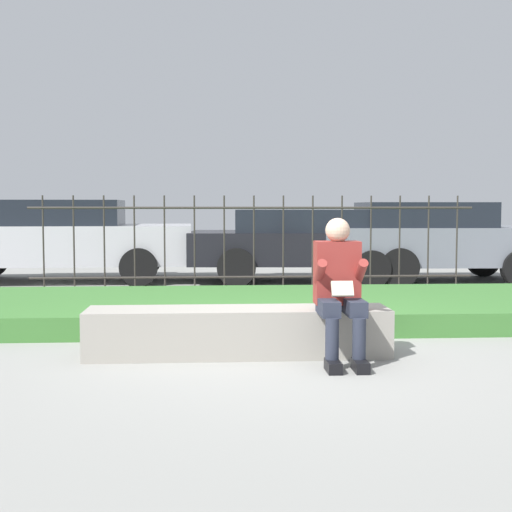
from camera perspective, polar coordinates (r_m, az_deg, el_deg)
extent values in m
plane|color=gray|center=(6.40, 2.00, -7.91)|extent=(60.00, 60.00, 0.00)
cube|color=gray|center=(6.33, -1.44, -6.09)|extent=(2.66, 0.55, 0.42)
cube|color=slate|center=(6.36, -1.44, -7.61)|extent=(2.56, 0.50, 0.08)
cube|color=black|center=(5.78, 6.19, -8.77)|extent=(0.11, 0.26, 0.09)
cylinder|color=#282D3D|center=(5.80, 6.11, -6.60)|extent=(0.11, 0.11, 0.33)
cube|color=#282D3D|center=(5.97, 5.78, -4.10)|extent=(0.15, 0.42, 0.13)
cube|color=black|center=(5.82, 8.35, -8.70)|extent=(0.11, 0.26, 0.09)
cylinder|color=#282D3D|center=(5.84, 8.25, -6.55)|extent=(0.11, 0.11, 0.33)
cube|color=#282D3D|center=(6.01, 7.86, -4.07)|extent=(0.15, 0.42, 0.13)
cube|color=maroon|center=(6.16, 6.49, -1.32)|extent=(0.38, 0.24, 0.54)
sphere|color=#DBB293|center=(6.12, 6.55, 2.06)|extent=(0.21, 0.21, 0.21)
cylinder|color=maroon|center=(5.97, 5.15, -1.29)|extent=(0.08, 0.29, 0.24)
cylinder|color=maroon|center=(6.03, 8.36, -1.26)|extent=(0.08, 0.29, 0.24)
cube|color=beige|center=(5.92, 6.92, -2.62)|extent=(0.18, 0.09, 0.13)
cube|color=#3D7533|center=(8.40, 0.63, -4.20)|extent=(8.42, 2.73, 0.24)
cylinder|color=#332D28|center=(10.33, -0.17, -1.69)|extent=(6.42, 0.03, 0.03)
cylinder|color=#332D28|center=(10.27, -0.18, 3.88)|extent=(6.42, 0.03, 0.03)
cylinder|color=#332D28|center=(10.54, -16.64, 0.67)|extent=(0.02, 0.02, 1.47)
cylinder|color=#332D28|center=(10.46, -14.36, 0.69)|extent=(0.02, 0.02, 1.47)
cylinder|color=#332D28|center=(10.38, -12.04, 0.70)|extent=(0.02, 0.02, 1.47)
cylinder|color=#332D28|center=(10.33, -9.69, 0.72)|extent=(0.02, 0.02, 1.47)
cylinder|color=#332D28|center=(10.29, -7.32, 0.73)|extent=(0.02, 0.02, 1.47)
cylinder|color=#332D28|center=(10.27, -4.94, 0.74)|extent=(0.02, 0.02, 1.47)
cylinder|color=#332D28|center=(10.27, -2.56, 0.75)|extent=(0.02, 0.02, 1.47)
cylinder|color=#332D28|center=(10.29, -0.17, 0.76)|extent=(0.02, 0.02, 1.47)
cylinder|color=#332D28|center=(10.32, 2.20, 0.77)|extent=(0.02, 0.02, 1.47)
cylinder|color=#332D28|center=(10.38, 4.55, 0.78)|extent=(0.02, 0.02, 1.47)
cylinder|color=#332D28|center=(10.45, 6.87, 0.78)|extent=(0.02, 0.02, 1.47)
cylinder|color=#332D28|center=(10.53, 9.16, 0.79)|extent=(0.02, 0.02, 1.47)
cylinder|color=#332D28|center=(10.63, 11.41, 0.79)|extent=(0.02, 0.02, 1.47)
cylinder|color=#332D28|center=(10.75, 13.61, 0.79)|extent=(0.02, 0.02, 1.47)
cylinder|color=#332D28|center=(10.89, 15.76, 0.79)|extent=(0.02, 0.02, 1.47)
cube|color=black|center=(12.53, 4.63, 0.70)|extent=(4.40, 2.01, 0.56)
cube|color=black|center=(12.50, 3.86, 2.85)|extent=(2.46, 1.68, 0.38)
cylinder|color=black|center=(11.89, 11.40, -0.89)|extent=(0.65, 0.24, 0.64)
cylinder|color=black|center=(13.58, 9.95, -0.27)|extent=(0.65, 0.24, 0.64)
cylinder|color=black|center=(11.65, -1.57, -0.91)|extent=(0.65, 0.24, 0.64)
cylinder|color=black|center=(13.37, -1.39, -0.28)|extent=(0.65, 0.24, 0.64)
cube|color=slate|center=(12.86, 13.88, 0.82)|extent=(4.00, 1.84, 0.66)
cube|color=black|center=(12.80, 13.24, 3.24)|extent=(2.21, 1.58, 0.43)
cylinder|color=black|center=(14.07, 17.70, -0.33)|extent=(0.61, 0.22, 0.60)
cylinder|color=black|center=(11.77, 9.26, -1.01)|extent=(0.61, 0.22, 0.60)
cylinder|color=black|center=(13.43, 7.82, -0.37)|extent=(0.61, 0.22, 0.60)
cube|color=#B7B7BC|center=(12.91, -15.44, 0.91)|extent=(4.63, 1.90, 0.67)
cube|color=black|center=(12.93, -16.29, 3.35)|extent=(2.57, 1.62, 0.44)
cylinder|color=black|center=(11.91, -9.38, -0.88)|extent=(0.64, 0.22, 0.63)
cylinder|color=black|center=(13.62, -8.90, -0.26)|extent=(0.64, 0.22, 0.63)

